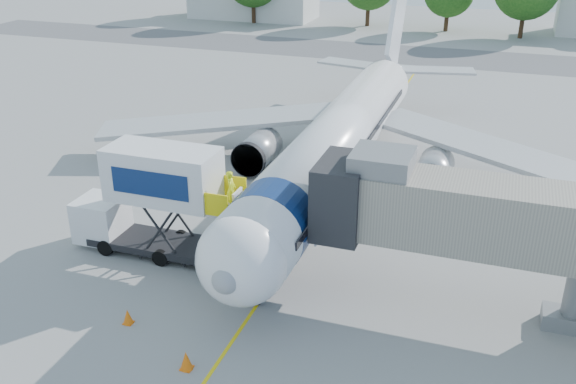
% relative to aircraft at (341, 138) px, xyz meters
% --- Properties ---
extents(ground, '(160.00, 160.00, 0.00)m').
position_rel_aircraft_xyz_m(ground, '(0.00, -4.12, -2.95)').
color(ground, '#959593').
rests_on(ground, ground).
extents(guidance_line, '(0.15, 70.00, 0.01)m').
position_rel_aircraft_xyz_m(guidance_line, '(0.00, -4.12, -2.94)').
color(guidance_line, yellow).
rests_on(guidance_line, ground).
extents(taxiway_strip, '(120.00, 10.00, 0.01)m').
position_rel_aircraft_xyz_m(taxiway_strip, '(0.00, 37.88, -2.94)').
color(taxiway_strip, '#59595B').
rests_on(taxiway_strip, ground).
extents(aircraft, '(34.17, 37.73, 11.35)m').
position_rel_aircraft_xyz_m(aircraft, '(0.00, 0.00, 0.00)').
color(aircraft, white).
rests_on(aircraft, ground).
extents(jet_bridge, '(13.90, 3.20, 6.60)m').
position_rel_aircraft_xyz_m(jet_bridge, '(7.99, -11.12, 1.39)').
color(jet_bridge, gray).
rests_on(jet_bridge, ground).
extents(catering_hiloader, '(8.51, 2.44, 5.50)m').
position_rel_aircraft_xyz_m(catering_hiloader, '(-6.27, -11.12, -0.19)').
color(catering_hiloader, black).
rests_on(catering_hiloader, ground).
extents(safety_cone_a, '(0.47, 0.47, 0.75)m').
position_rel_aircraft_xyz_m(safety_cone_a, '(-0.94, -18.40, -2.59)').
color(safety_cone_a, orange).
rests_on(safety_cone_a, ground).
extents(safety_cone_b, '(0.42, 0.42, 0.66)m').
position_rel_aircraft_xyz_m(safety_cone_b, '(-4.48, -16.67, -2.63)').
color(safety_cone_b, orange).
rests_on(safety_cone_b, ground).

